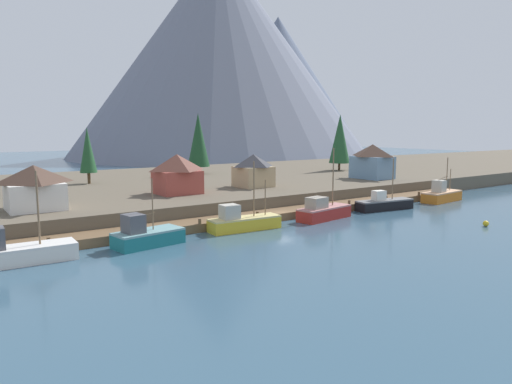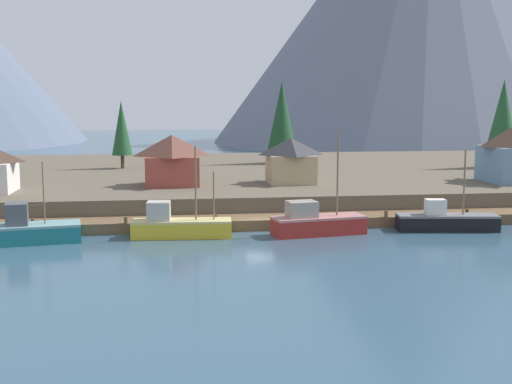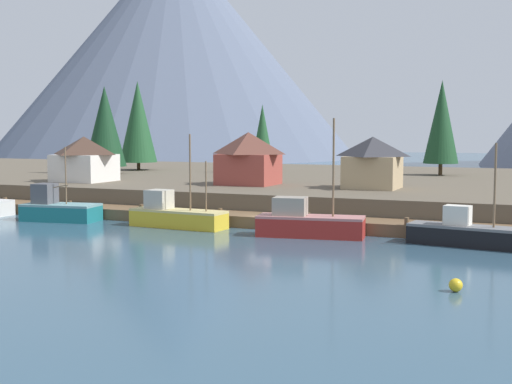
# 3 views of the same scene
# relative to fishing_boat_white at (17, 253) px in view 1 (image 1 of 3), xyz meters

# --- Properties ---
(ground_plane) EXTENTS (400.00, 400.00, 1.00)m
(ground_plane) POSITION_rel_fishing_boat_white_xyz_m (30.95, 21.75, -1.50)
(ground_plane) COLOR #335166
(dock) EXTENTS (80.00, 4.00, 1.60)m
(dock) POSITION_rel_fishing_boat_white_xyz_m (30.95, 3.74, -0.50)
(dock) COLOR brown
(dock) RESTS_ON ground_plane
(shoreline_bank) EXTENTS (400.00, 56.00, 2.50)m
(shoreline_bank) POSITION_rel_fishing_boat_white_xyz_m (30.95, 33.75, 0.25)
(shoreline_bank) COLOR brown
(shoreline_bank) RESTS_ON ground_plane
(mountain_central_peak) EXTENTS (126.44, 126.44, 86.42)m
(mountain_central_peak) POSITION_rel_fishing_boat_white_xyz_m (99.06, 131.81, 42.21)
(mountain_central_peak) COLOR slate
(mountain_central_peak) RESTS_ON ground_plane
(mountain_east_peak) EXTENTS (82.89, 82.89, 63.42)m
(mountain_east_peak) POSITION_rel_fishing_boat_white_xyz_m (133.69, 136.08, 30.71)
(mountain_east_peak) COLOR slate
(mountain_east_peak) RESTS_ON ground_plane
(fishing_boat_white) EXTENTS (9.20, 3.23, 8.07)m
(fishing_boat_white) POSITION_rel_fishing_boat_white_xyz_m (0.00, 0.00, 0.00)
(fishing_boat_white) COLOR silver
(fishing_boat_white) RESTS_ON ground_plane
(fishing_boat_teal) EXTENTS (7.28, 4.04, 6.79)m
(fishing_boat_teal) POSITION_rel_fishing_boat_white_xyz_m (11.57, -0.48, 0.07)
(fishing_boat_teal) COLOR #196B70
(fishing_boat_teal) RESTS_ON ground_plane
(fishing_boat_yellow) EXTENTS (8.78, 3.03, 7.97)m
(fishing_boat_yellow) POSITION_rel_fishing_boat_white_xyz_m (23.56, 0.14, 0.03)
(fishing_boat_yellow) COLOR gold
(fishing_boat_yellow) RESTS_ON ground_plane
(fishing_boat_red) EXTENTS (8.58, 3.95, 9.21)m
(fishing_boat_red) POSITION_rel_fishing_boat_white_xyz_m (35.71, -0.41, 0.09)
(fishing_boat_red) COLOR maroon
(fishing_boat_red) RESTS_ON ground_plane
(fishing_boat_black) EXTENTS (9.33, 3.51, 7.41)m
(fishing_boat_black) POSITION_rel_fishing_boat_white_xyz_m (47.97, -0.11, -0.11)
(fishing_boat_black) COLOR black
(fishing_boat_black) RESTS_ON ground_plane
(fishing_boat_orange) EXTENTS (8.36, 3.59, 7.08)m
(fishing_boat_orange) POSITION_rel_fishing_boat_white_xyz_m (61.86, -0.20, 0.05)
(fishing_boat_orange) COLOR #CC6B1E
(fishing_boat_orange) RESTS_ON ground_plane
(house_white) EXTENTS (6.21, 5.85, 5.12)m
(house_white) POSITION_rel_fishing_boat_white_xyz_m (3.97, 13.36, 4.12)
(house_white) COLOR silver
(house_white) RESTS_ON shoreline_bank
(house_tan) EXTENTS (5.41, 5.20, 5.17)m
(house_tan) POSITION_rel_fishing_boat_white_xyz_m (36.60, 16.72, 4.15)
(house_tan) COLOR tan
(house_tan) RESTS_ON shoreline_bank
(house_red) EXTENTS (6.10, 5.46, 5.62)m
(house_red) POSITION_rel_fishing_boat_white_xyz_m (23.18, 16.35, 4.37)
(house_red) COLOR #9E4238
(house_red) RESTS_ON shoreline_bank
(house_blue) EXTENTS (5.43, 7.15, 6.32)m
(house_blue) POSITION_rel_fishing_boat_white_xyz_m (61.88, 14.44, 4.73)
(house_blue) COLOR #6689A8
(house_blue) RESTS_ON shoreline_bank
(conifer_near_left) EXTENTS (2.83, 2.83, 9.39)m
(conifer_near_left) POSITION_rel_fishing_boat_white_xyz_m (16.42, 36.21, 7.10)
(conifer_near_left) COLOR #4C3823
(conifer_near_left) RESTS_ON shoreline_bank
(conifer_near_right) EXTENTS (4.57, 4.57, 12.35)m
(conifer_near_right) POSITION_rel_fishing_boat_white_xyz_m (69.25, 30.25, 8.49)
(conifer_near_right) COLOR #4C3823
(conifer_near_right) RESTS_ON shoreline_bank
(conifer_mid_right) EXTENTS (4.50, 4.50, 12.31)m
(conifer_mid_right) POSITION_rel_fishing_boat_white_xyz_m (39.70, 40.70, 8.42)
(conifer_mid_right) COLOR #4C3823
(conifer_mid_right) RESTS_ON shoreline_bank
(channel_buoy) EXTENTS (0.70, 0.70, 0.70)m
(channel_buoy) POSITION_rel_fishing_boat_white_xyz_m (48.77, -14.90, -0.65)
(channel_buoy) COLOR gold
(channel_buoy) RESTS_ON ground_plane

